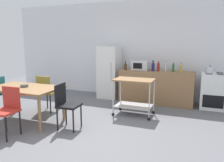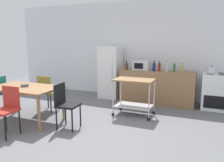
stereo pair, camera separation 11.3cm
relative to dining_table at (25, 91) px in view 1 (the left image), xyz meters
The scene contains 19 objects.
ground_plane 1.56m from the dining_table, ahead, with size 12.00×12.00×0.00m, color slate.
back_wall 3.50m from the dining_table, 65.62° to the left, with size 8.40×0.12×2.90m, color white.
kitchen_counter 3.42m from the dining_table, 47.37° to the left, with size 2.00×0.64×0.90m, color olive.
dining_table is the anchor object (origin of this frame).
chair_red 0.76m from the dining_table, 71.24° to the right, with size 0.41×0.41×0.89m.
chair_black 1.04m from the dining_table, ahead, with size 0.43×0.43×0.89m.
chair_olive 0.74m from the dining_table, 90.66° to the left, with size 0.41×0.41×0.89m.
stove_oven 4.53m from the dining_table, 33.91° to the left, with size 0.60×0.61×0.92m.
refrigerator 2.75m from the dining_table, 71.77° to the left, with size 0.60×0.63×1.55m.
kitchen_cart 2.39m from the dining_table, 32.03° to the left, with size 0.91×0.57×0.85m.
bottle_soda 2.83m from the dining_table, 59.27° to the left, with size 0.08×0.08×0.25m.
microwave 3.18m from the dining_table, 54.44° to the left, with size 0.46×0.35×0.26m.
bottle_vinegar 3.31m from the dining_table, 47.68° to the left, with size 0.08×0.08×0.29m.
bottle_olive_oil 3.44m from the dining_table, 46.47° to the left, with size 0.07×0.07×0.27m.
bottle_wine 3.63m from the dining_table, 45.37° to the left, with size 0.06×0.06×0.27m.
bottle_hot_sauce 3.74m from the dining_table, 42.47° to the left, with size 0.06×0.06×0.24m.
bottle_sparkling_water 3.84m from the dining_table, 39.39° to the left, with size 0.07×0.07×0.25m.
fruit_bowl 0.11m from the dining_table, 135.01° to the left, with size 0.16×0.16×0.05m, color #4C4C4C.
kettle 4.39m from the dining_table, 33.71° to the left, with size 0.24×0.17×0.19m.
Camera 1 is at (2.02, -3.50, 1.71)m, focal length 35.84 mm.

